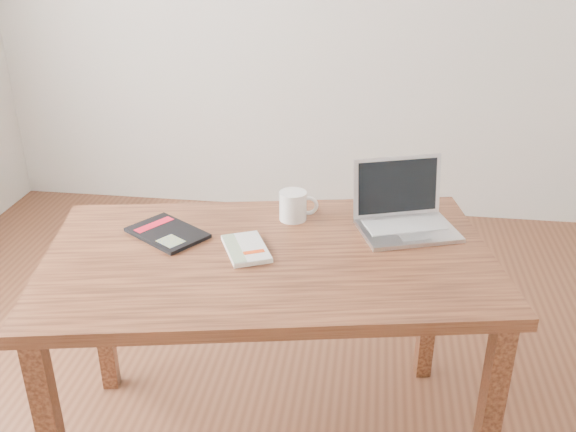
# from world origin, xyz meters

# --- Properties ---
(room) EXTENTS (4.04, 4.04, 2.70)m
(room) POSITION_xyz_m (-0.07, 0.00, 1.36)
(room) COLOR #552F1D
(room) RESTS_ON ground
(desk) EXTENTS (1.48, 1.02, 0.75)m
(desk) POSITION_xyz_m (-0.05, 0.03, 0.66)
(desk) COLOR #512A18
(desk) RESTS_ON ground
(white_guidebook) EXTENTS (0.19, 0.22, 0.02)m
(white_guidebook) POSITION_xyz_m (-0.12, 0.03, 0.76)
(white_guidebook) COLOR silver
(white_guidebook) RESTS_ON desk
(black_guidebook) EXTENTS (0.29, 0.27, 0.01)m
(black_guidebook) POSITION_xyz_m (-0.39, 0.10, 0.76)
(black_guidebook) COLOR black
(black_guidebook) RESTS_ON desk
(laptop) EXTENTS (0.36, 0.33, 0.21)m
(laptop) POSITION_xyz_m (0.35, 0.27, 0.80)
(laptop) COLOR silver
(laptop) RESTS_ON desk
(coffee_mug) EXTENTS (0.13, 0.09, 0.10)m
(coffee_mug) POSITION_xyz_m (-0.01, 0.27, 0.80)
(coffee_mug) COLOR white
(coffee_mug) RESTS_ON desk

